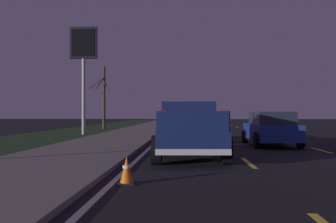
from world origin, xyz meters
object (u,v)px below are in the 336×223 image
(pickup_truck, at_px, (189,130))
(sedan_blue, at_px, (271,128))
(bare_tree_far, at_px, (104,96))
(sedan_black, at_px, (186,127))
(traffic_cone_near, at_px, (127,170))
(gas_price_sign, at_px, (84,53))

(pickup_truck, relative_size, sedan_blue, 1.24)
(bare_tree_far, bearing_deg, sedan_black, -153.80)
(traffic_cone_near, bearing_deg, sedan_blue, -27.74)
(sedan_black, relative_size, traffic_cone_near, 7.67)
(gas_price_sign, xyz_separation_m, bare_tree_far, (9.17, 0.62, -2.58))
(pickup_truck, bearing_deg, traffic_cone_near, 165.65)
(sedan_blue, xyz_separation_m, sedan_black, (1.90, 3.84, 0.00))
(pickup_truck, xyz_separation_m, gas_price_sign, (12.92, 7.21, 4.72))
(sedan_black, height_order, bare_tree_far, bare_tree_far)
(pickup_truck, height_order, bare_tree_far, bare_tree_far)
(pickup_truck, bearing_deg, bare_tree_far, 19.52)
(sedan_blue, bearing_deg, gas_price_sign, 52.36)
(pickup_truck, distance_m, sedan_blue, 5.84)
(sedan_black, bearing_deg, sedan_blue, -116.36)
(pickup_truck, bearing_deg, sedan_black, 0.88)
(gas_price_sign, bearing_deg, traffic_cone_near, -161.95)
(sedan_blue, xyz_separation_m, gas_price_sign, (8.45, 10.95, 4.85))
(traffic_cone_near, bearing_deg, pickup_truck, -14.35)
(sedan_black, xyz_separation_m, gas_price_sign, (6.54, 7.11, 4.85))
(gas_price_sign, bearing_deg, sedan_blue, -127.64)
(sedan_black, bearing_deg, bare_tree_far, 26.20)
(sedan_blue, relative_size, bare_tree_far, 0.76)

